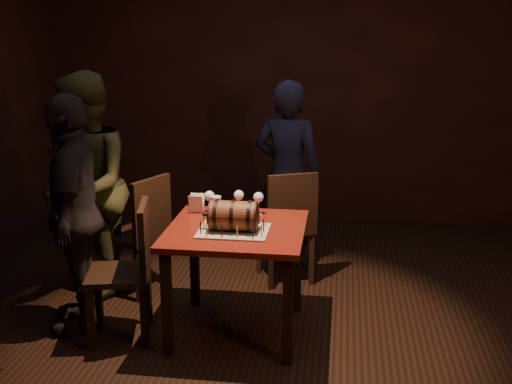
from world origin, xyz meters
TOP-DOWN VIEW (x-y plane):
  - room_shell at (0.00, 0.00)m, footprint 5.04×5.04m
  - pub_table at (-0.14, -0.12)m, footprint 0.90×0.90m
  - cake_board at (-0.15, -0.21)m, footprint 0.45×0.35m
  - barrel_cake at (-0.15, -0.21)m, footprint 0.36×0.21m
  - birthday_candles at (-0.15, -0.21)m, footprint 0.40×0.30m
  - wine_glass_left at (-0.38, 0.17)m, footprint 0.07×0.07m
  - wine_glass_mid at (-0.18, 0.22)m, footprint 0.07×0.07m
  - wine_glass_right at (-0.04, 0.19)m, footprint 0.07×0.07m
  - pint_of_ale at (-0.32, 0.08)m, footprint 0.07×0.07m
  - menu_card at (-0.48, 0.17)m, footprint 0.10×0.05m
  - chair_back at (0.13, 0.76)m, footprint 0.53×0.53m
  - chair_left_rear at (-0.96, 0.43)m, footprint 0.53×0.53m
  - chair_left_front at (-0.83, -0.29)m, footprint 0.48×0.48m
  - person_back at (0.08, 1.18)m, footprint 0.65×0.50m
  - person_left_rear at (-1.37, 0.35)m, footprint 0.91×1.01m
  - person_left_front at (-1.23, -0.18)m, footprint 0.61×1.02m

SIDE VIEW (x-z plane):
  - chair_back at x=0.13m, z-range 0.06..0.99m
  - chair_left_rear at x=-0.96m, z-range 0.06..0.99m
  - chair_left_front at x=-0.83m, z-range 0.06..0.99m
  - pub_table at x=-0.14m, z-range 0.27..1.02m
  - cake_board at x=-0.15m, z-range 0.75..0.76m
  - person_back at x=0.08m, z-range 0.00..1.60m
  - birthday_candles at x=-0.15m, z-range 0.76..0.85m
  - person_left_front at x=-1.23m, z-range 0.00..1.63m
  - menu_card at x=-0.48m, z-range 0.75..0.88m
  - pint_of_ale at x=-0.32m, z-range 0.75..0.90m
  - person_left_rear at x=-1.37m, z-range 0.00..1.71m
  - barrel_cake at x=-0.15m, z-range 0.75..0.96m
  - wine_glass_mid at x=-0.18m, z-range 0.79..0.95m
  - wine_glass_left at x=-0.38m, z-range 0.79..0.95m
  - wine_glass_right at x=-0.04m, z-range 0.79..0.95m
  - room_shell at x=0.00m, z-range 0.00..2.80m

